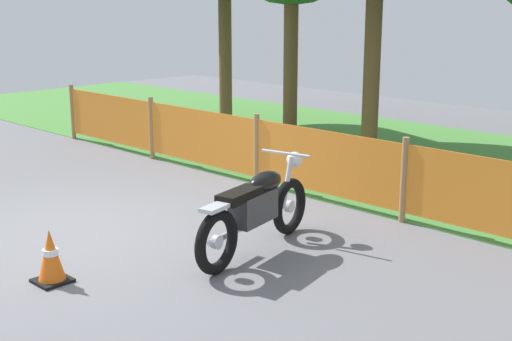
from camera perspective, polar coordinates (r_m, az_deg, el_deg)
name	(u,v)px	position (r m, az deg, el deg)	size (l,w,h in m)	color
ground	(87,232)	(8.39, -13.74, -4.90)	(24.00, 24.00, 0.02)	slate
grass_verge	(377,152)	(12.43, 9.91, 1.50)	(24.00, 6.12, 0.01)	#4C8C3D
barrier_fence	(257,149)	(9.98, 0.05, 1.81)	(9.94, 0.08, 1.05)	#997547
motorcycle_lead	(257,209)	(7.36, 0.04, -3.17)	(0.69, 2.06, 0.99)	black
traffic_cone	(51,257)	(6.92, -16.53, -6.80)	(0.32, 0.32, 0.53)	black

